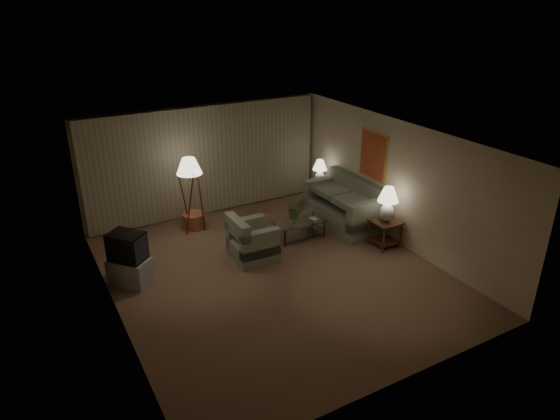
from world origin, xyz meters
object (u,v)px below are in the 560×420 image
object	(u,v)px
table_lamp_far	(320,170)
crt_tv	(127,247)
side_table_near	(385,229)
floor_lamp	(191,194)
tv_cabinet	(130,271)
vase	(294,219)
sofa	(343,207)
armchair	(253,242)
ottoman	(194,220)
table_lamp_near	(388,201)
side_table_far	(319,191)
coffee_table	(299,226)

from	to	relation	value
table_lamp_far	crt_tv	distance (m)	5.39
side_table_near	floor_lamp	distance (m)	4.38
table_lamp_far	tv_cabinet	size ratio (longest dim) A/B	0.71
tv_cabinet	table_lamp_far	bearing A→B (deg)	64.93
side_table_near	vase	bearing A→B (deg)	141.26
sofa	armchair	distance (m)	2.62
crt_tv	ottoman	world-z (taller)	crt_tv
sofa	table_lamp_near	bearing A→B (deg)	5.86
table_lamp_far	vase	xyz separation A→B (m)	(-1.56, -1.35, -0.48)
tv_cabinet	floor_lamp	xyz separation A→B (m)	(1.83, 1.58, 0.67)
sofa	side_table_far	size ratio (longest dim) A/B	3.34
crt_tv	table_lamp_far	bearing A→B (deg)	64.93
table_lamp_near	coffee_table	bearing A→B (deg)	138.40
vase	table_lamp_near	bearing A→B (deg)	-38.74
side_table_near	vase	world-z (taller)	side_table_near
table_lamp_far	tv_cabinet	bearing A→B (deg)	-164.74
sofa	ottoman	xyz separation A→B (m)	(-3.15, 1.57, -0.26)
coffee_table	floor_lamp	xyz separation A→B (m)	(-1.96, 1.51, 0.64)
tv_cabinet	armchair	bearing A→B (deg)	43.52
sofa	tv_cabinet	size ratio (longest dim) A/B	2.25
coffee_table	side_table_near	bearing A→B (deg)	-41.60
side_table_near	coffee_table	distance (m)	1.89
table_lamp_near	coffee_table	size ratio (longest dim) A/B	0.67
side_table_near	ottoman	bearing A→B (deg)	138.56
sofa	coffee_table	bearing A→B (deg)	-85.94
side_table_far	ottoman	size ratio (longest dim) A/B	1.13
tv_cabinet	ottoman	size ratio (longest dim) A/B	1.67
table_lamp_far	crt_tv	xyz separation A→B (m)	(-5.20, -1.42, -0.20)
side_table_far	ottoman	distance (m)	3.33
floor_lamp	tv_cabinet	bearing A→B (deg)	-139.28
crt_tv	ottoman	size ratio (longest dim) A/B	1.46
sofa	coffee_table	world-z (taller)	sofa
sofa	vase	distance (m)	1.41
vase	floor_lamp	bearing A→B (deg)	140.23
sofa	coffee_table	xyz separation A→B (m)	(-1.26, -0.10, -0.16)
armchair	vase	distance (m)	1.23
side_table_near	table_lamp_far	bearing A→B (deg)	90.00
table_lamp_near	table_lamp_far	xyz separation A→B (m)	(0.00, 2.60, -0.08)
table_lamp_near	sofa	bearing A→B (deg)	96.34
table_lamp_near	side_table_far	bearing A→B (deg)	90.00
side_table_far	sofa	bearing A→B (deg)	-96.84
sofa	armchair	bearing A→B (deg)	-80.96
table_lamp_near	ottoman	bearing A→B (deg)	138.56
side_table_far	tv_cabinet	world-z (taller)	side_table_far
side_table_near	tv_cabinet	distance (m)	5.34
coffee_table	table_lamp_far	bearing A→B (deg)	43.79
crt_tv	floor_lamp	size ratio (longest dim) A/B	0.44
table_lamp_far	floor_lamp	bearing A→B (deg)	177.33
table_lamp_far	ottoman	world-z (taller)	table_lamp_far
side_table_far	table_lamp_far	world-z (taller)	table_lamp_far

